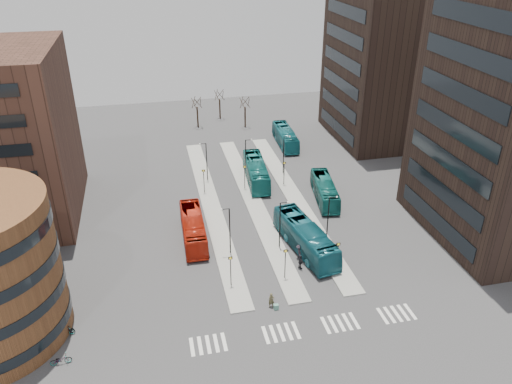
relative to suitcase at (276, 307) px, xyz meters
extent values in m
plane|color=#313134|center=(0.61, -7.32, -0.29)|extent=(160.00, 160.00, 0.00)
cube|color=gray|center=(-3.39, 22.68, -0.22)|extent=(2.50, 45.00, 0.15)
cube|color=gray|center=(2.61, 22.68, -0.22)|extent=(2.50, 45.00, 0.15)
cube|color=gray|center=(8.61, 22.68, -0.22)|extent=(2.50, 45.00, 0.15)
cube|color=#1D3EA0|center=(0.00, 0.00, 0.00)|extent=(0.49, 0.40, 0.58)
imported|color=#B4200D|center=(-6.67, 14.97, 1.25)|extent=(2.82, 11.11, 3.08)
imported|color=#135260|center=(6.10, 9.61, 1.44)|extent=(4.92, 12.74, 3.46)
imported|color=#13605F|center=(4.43, 28.94, 1.35)|extent=(3.72, 11.95, 3.28)
imported|color=#115956|center=(12.64, 21.08, 1.17)|extent=(4.08, 10.74, 2.92)
imported|color=#166670|center=(12.74, 42.06, 1.25)|extent=(3.11, 11.16, 3.08)
imported|color=#49442C|center=(-0.38, 0.45, 0.54)|extent=(0.64, 0.45, 1.67)
imported|color=black|center=(-5.67, 10.39, 0.60)|extent=(1.05, 0.95, 1.77)
imported|color=black|center=(4.41, 6.04, 0.59)|extent=(0.71, 1.11, 1.76)
imported|color=black|center=(4.83, 8.06, 0.60)|extent=(0.73, 1.19, 1.79)
imported|color=gray|center=(-20.39, -2.80, 0.19)|extent=(1.90, 0.82, 0.97)
imported|color=gray|center=(-20.39, 0.79, 0.20)|extent=(1.71, 0.96, 0.99)
imported|color=gray|center=(-20.39, 0.80, 0.17)|extent=(1.81, 0.72, 0.93)
cube|color=silver|center=(-8.89, -3.32, -0.29)|extent=(0.35, 2.40, 0.01)
cube|color=silver|center=(-8.14, -3.32, -0.29)|extent=(0.35, 2.40, 0.01)
cube|color=silver|center=(-7.39, -3.32, -0.29)|extent=(0.35, 2.40, 0.01)
cube|color=silver|center=(-6.64, -3.32, -0.29)|extent=(0.35, 2.40, 0.01)
cube|color=silver|center=(-5.89, -3.32, -0.29)|extent=(0.35, 2.40, 0.01)
cube|color=silver|center=(-1.89, -3.32, -0.29)|extent=(0.35, 2.40, 0.01)
cube|color=silver|center=(-1.14, -3.32, -0.29)|extent=(0.35, 2.40, 0.01)
cube|color=silver|center=(-0.39, -3.32, -0.29)|extent=(0.35, 2.40, 0.01)
cube|color=silver|center=(0.36, -3.32, -0.29)|extent=(0.35, 2.40, 0.01)
cube|color=silver|center=(1.11, -3.32, -0.29)|extent=(0.35, 2.40, 0.01)
cube|color=silver|center=(4.11, -3.32, -0.29)|extent=(0.35, 2.40, 0.01)
cube|color=silver|center=(4.86, -3.32, -0.29)|extent=(0.35, 2.40, 0.01)
cube|color=silver|center=(5.61, -3.32, -0.29)|extent=(0.35, 2.40, 0.01)
cube|color=silver|center=(6.36, -3.32, -0.29)|extent=(0.35, 2.40, 0.01)
cube|color=silver|center=(7.11, -3.32, -0.29)|extent=(0.35, 2.40, 0.01)
cube|color=silver|center=(10.11, -3.32, -0.29)|extent=(0.35, 2.40, 0.01)
cube|color=silver|center=(10.86, -3.32, -0.29)|extent=(0.35, 2.40, 0.01)
cube|color=silver|center=(11.61, -3.32, -0.29)|extent=(0.35, 2.40, 0.01)
cube|color=silver|center=(12.36, -3.32, -0.29)|extent=(0.35, 2.40, 0.01)
cube|color=silver|center=(13.11, -3.32, -0.29)|extent=(0.35, 2.40, 0.01)
cube|color=black|center=(22.55, 8.68, 2.21)|extent=(0.12, 16.00, 2.00)
cube|color=black|center=(22.55, 8.68, 6.21)|extent=(0.12, 16.00, 2.00)
cube|color=black|center=(22.55, 8.68, 10.21)|extent=(0.12, 16.00, 2.00)
cube|color=black|center=(22.55, 8.68, 14.21)|extent=(0.12, 16.00, 2.00)
cube|color=black|center=(22.55, 8.68, 18.21)|extent=(0.12, 16.00, 2.00)
cube|color=black|center=(22.55, 8.68, 22.21)|extent=(0.12, 16.00, 2.00)
cube|color=black|center=(22.55, 8.68, 26.21)|extent=(0.12, 16.00, 2.00)
cube|color=black|center=(32.61, 42.68, 14.71)|extent=(20.00, 20.00, 30.00)
cube|color=black|center=(22.55, 42.68, 2.21)|extent=(0.12, 16.00, 2.00)
cube|color=black|center=(22.55, 42.68, 6.21)|extent=(0.12, 16.00, 2.00)
cube|color=black|center=(22.55, 42.68, 10.21)|extent=(0.12, 16.00, 2.00)
cube|color=black|center=(22.55, 42.68, 14.21)|extent=(0.12, 16.00, 2.00)
cube|color=black|center=(22.55, 42.68, 18.21)|extent=(0.12, 16.00, 2.00)
cube|color=black|center=(22.55, 42.68, 22.21)|extent=(0.12, 16.00, 2.00)
cylinder|color=black|center=(-3.79, 4.68, 1.61)|extent=(0.10, 0.10, 3.50)
cube|color=black|center=(-3.79, 4.68, 3.36)|extent=(0.45, 0.10, 0.30)
cube|color=yellow|center=(-3.79, 4.62, 3.36)|extent=(0.20, 0.02, 0.20)
cylinder|color=black|center=(-3.79, 26.68, 1.61)|extent=(0.10, 0.10, 3.50)
cube|color=black|center=(-3.79, 26.68, 3.36)|extent=(0.45, 0.10, 0.30)
cube|color=yellow|center=(-3.79, 26.62, 3.36)|extent=(0.20, 0.02, 0.20)
cylinder|color=black|center=(2.21, 4.68, 1.61)|extent=(0.10, 0.10, 3.50)
cube|color=black|center=(2.21, 4.68, 3.36)|extent=(0.45, 0.10, 0.30)
cube|color=yellow|center=(2.21, 4.62, 3.36)|extent=(0.20, 0.02, 0.20)
cylinder|color=black|center=(2.21, 26.68, 1.61)|extent=(0.10, 0.10, 3.50)
cube|color=black|center=(2.21, 26.68, 3.36)|extent=(0.45, 0.10, 0.30)
cube|color=yellow|center=(2.21, 26.62, 3.36)|extent=(0.20, 0.02, 0.20)
cylinder|color=black|center=(8.21, 4.68, 1.61)|extent=(0.10, 0.10, 3.50)
cube|color=black|center=(8.21, 4.68, 3.36)|extent=(0.45, 0.10, 0.30)
cube|color=yellow|center=(8.21, 4.62, 3.36)|extent=(0.20, 0.02, 0.20)
cylinder|color=black|center=(8.21, 26.68, 1.61)|extent=(0.10, 0.10, 3.50)
cube|color=black|center=(8.21, 26.68, 3.36)|extent=(0.45, 0.10, 0.30)
cube|color=yellow|center=(8.21, 26.62, 3.36)|extent=(0.20, 0.02, 0.20)
cylinder|color=black|center=(-2.79, 10.68, 2.86)|extent=(0.14, 0.14, 6.00)
cylinder|color=black|center=(-3.24, 10.68, 5.86)|extent=(0.90, 0.08, 0.08)
sphere|color=silver|center=(-3.69, 10.68, 5.86)|extent=(0.24, 0.24, 0.24)
cylinder|color=black|center=(-2.79, 30.68, 2.86)|extent=(0.14, 0.14, 6.00)
cylinder|color=black|center=(-3.24, 30.68, 5.86)|extent=(0.90, 0.08, 0.08)
sphere|color=silver|center=(-3.69, 30.68, 5.86)|extent=(0.24, 0.24, 0.24)
cylinder|color=black|center=(3.21, 10.68, 2.86)|extent=(0.14, 0.14, 6.00)
cylinder|color=black|center=(3.66, 10.68, 5.86)|extent=(0.90, 0.08, 0.08)
sphere|color=silver|center=(4.11, 10.68, 5.86)|extent=(0.24, 0.24, 0.24)
cylinder|color=black|center=(3.21, 30.68, 2.86)|extent=(0.14, 0.14, 6.00)
cylinder|color=black|center=(3.66, 30.68, 5.86)|extent=(0.90, 0.08, 0.08)
sphere|color=silver|center=(4.11, 30.68, 5.86)|extent=(0.24, 0.24, 0.24)
cylinder|color=black|center=(9.21, 10.68, 2.86)|extent=(0.14, 0.14, 6.00)
cylinder|color=black|center=(9.66, 10.68, 5.86)|extent=(0.90, 0.08, 0.08)
sphere|color=silver|center=(10.11, 10.68, 5.86)|extent=(0.24, 0.24, 0.24)
cylinder|color=black|center=(9.21, 30.68, 2.86)|extent=(0.14, 0.14, 6.00)
cylinder|color=black|center=(9.66, 30.68, 5.86)|extent=(0.90, 0.08, 0.08)
sphere|color=silver|center=(10.11, 30.68, 5.86)|extent=(0.24, 0.24, 0.24)
cylinder|color=black|center=(-1.39, 54.68, 1.71)|extent=(0.30, 0.30, 4.00)
cylinder|color=black|center=(-0.69, 54.68, 4.61)|extent=(0.10, 1.56, 1.95)
cylinder|color=black|center=(-1.17, 55.35, 4.61)|extent=(1.48, 0.59, 1.97)
cylinder|color=black|center=(-1.95, 55.09, 4.61)|extent=(0.90, 1.31, 1.99)
cylinder|color=black|center=(-1.95, 54.27, 4.61)|extent=(0.89, 1.31, 1.99)
cylinder|color=black|center=(-1.17, 54.01, 4.61)|extent=(1.48, 0.58, 1.97)
cylinder|color=black|center=(3.61, 58.68, 1.71)|extent=(0.30, 0.30, 4.00)
cylinder|color=black|center=(4.31, 58.68, 4.61)|extent=(0.10, 1.56, 1.95)
cylinder|color=black|center=(3.83, 59.35, 4.61)|extent=(1.48, 0.59, 1.97)
cylinder|color=black|center=(3.05, 59.09, 4.61)|extent=(0.90, 1.31, 1.99)
cylinder|color=black|center=(3.05, 58.27, 4.61)|extent=(0.89, 1.31, 1.99)
cylinder|color=black|center=(3.83, 58.01, 4.61)|extent=(1.48, 0.58, 1.97)
cylinder|color=black|center=(7.61, 52.68, 1.71)|extent=(0.30, 0.30, 4.00)
cylinder|color=black|center=(8.31, 52.68, 4.61)|extent=(0.10, 1.56, 1.95)
cylinder|color=black|center=(7.83, 53.35, 4.61)|extent=(1.48, 0.59, 1.97)
cylinder|color=black|center=(7.05, 53.09, 4.61)|extent=(0.90, 1.31, 1.99)
cylinder|color=black|center=(7.05, 52.27, 4.61)|extent=(0.89, 1.31, 1.99)
cylinder|color=black|center=(7.83, 52.01, 4.61)|extent=(1.48, 0.58, 1.97)
camera|label=1|loc=(-10.60, -37.83, 33.72)|focal=35.00mm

